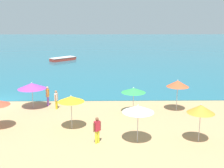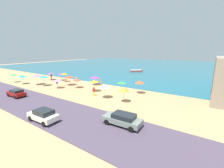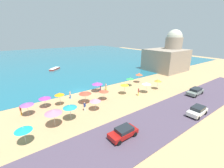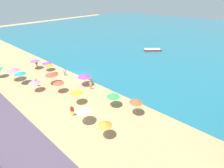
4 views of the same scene
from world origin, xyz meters
name	(u,v)px [view 3 (image 3 of 4)]	position (x,y,z in m)	size (l,w,h in m)	color
ground_plane	(80,92)	(0.00, 0.00, 0.00)	(160.00, 160.00, 0.00)	tan
sea	(34,59)	(0.00, 55.00, 0.03)	(150.00, 110.00, 0.05)	#20677B
coastal_road	(135,132)	(0.00, -18.00, 0.03)	(80.00, 8.00, 0.06)	#4E4052
beach_umbrella_0	(53,112)	(-8.45, -10.04, 2.39)	(2.44, 2.44, 2.73)	#B2B2B7
beach_umbrella_1	(23,129)	(-12.43, -11.65, 2.07)	(2.03, 2.03, 2.35)	#B2B2B7
beach_umbrella_2	(45,98)	(-8.06, -3.05, 1.92)	(2.10, 2.10, 2.18)	#B2B2B7
beach_umbrella_3	(27,104)	(-11.07, -4.35, 2.03)	(2.10, 2.10, 2.28)	#B2B2B7
beach_umbrella_4	(104,91)	(2.29, -6.69, 1.95)	(1.93, 1.93, 2.20)	#B2B2B7
beach_umbrella_5	(139,74)	(16.09, -2.93, 2.39)	(1.87, 1.87, 2.73)	#B2B2B7
beach_umbrella_7	(95,100)	(-1.22, -9.33, 1.90)	(1.98, 1.98, 2.19)	#B2B2B7
beach_umbrella_8	(158,80)	(16.03, -9.16, 2.22)	(1.73, 1.73, 2.56)	#B2B2B7
beach_umbrella_9	(125,85)	(7.62, -6.82, 2.23)	(1.88, 1.88, 2.50)	#B2B2B7
beach_umbrella_10	(97,83)	(3.57, -1.94, 2.00)	(2.47, 2.47, 2.32)	#B2B2B7
beach_umbrella_11	(147,83)	(12.09, -9.13, 2.24)	(2.02, 2.02, 2.52)	#B2B2B7
beach_umbrella_12	(130,79)	(12.32, -3.50, 1.97)	(2.01, 2.01, 2.23)	#B2B2B7
beach_umbrella_13	(59,94)	(-5.63, -3.87, 2.28)	(1.76, 1.76, 2.57)	#B2B2B7
beach_umbrella_14	(70,106)	(-5.92, -9.79, 2.31)	(2.15, 2.15, 2.59)	#B2B2B7
beach_umbrella_15	(85,93)	(-1.40, -5.79, 2.15)	(2.42, 2.42, 2.45)	#B2B2B7
bather_0	(21,110)	(-12.05, -3.63, 1.00)	(0.28, 0.56, 1.77)	orange
bather_1	(85,106)	(-2.85, -8.39, 0.89)	(0.55, 0.31, 1.59)	white
bather_2	(106,86)	(5.71, -2.30, 0.94)	(0.26, 0.57, 1.67)	gold
bather_3	(70,94)	(-2.98, -1.98, 0.91)	(0.45, 0.41, 1.63)	#3674D2
bather_4	(100,86)	(4.78, -1.33, 1.01)	(0.23, 0.57, 1.79)	#9050C2
bather_5	(138,91)	(9.52, -9.24, 0.97)	(0.48, 0.39, 1.73)	yellow
parked_car_0	(197,111)	(11.40, -20.76, 0.84)	(4.06, 2.05, 1.48)	silver
parked_car_1	(195,91)	(19.90, -16.26, 0.82)	(4.60, 2.10, 1.44)	gray
parked_car_2	(123,132)	(-2.01, -17.84, 0.79)	(3.94, 1.95, 1.36)	#A01512
skiff_nearshore	(55,69)	(1.94, 25.93, 0.36)	(4.66, 4.52, 0.62)	#B3372B
harbor_fortress	(168,56)	(35.65, 1.89, 4.90)	(13.08, 11.91, 14.10)	gray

